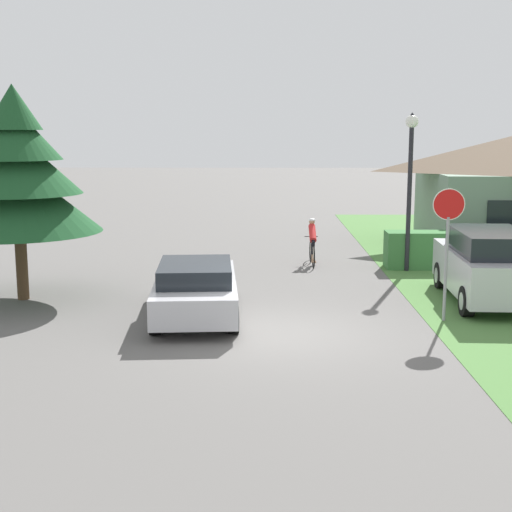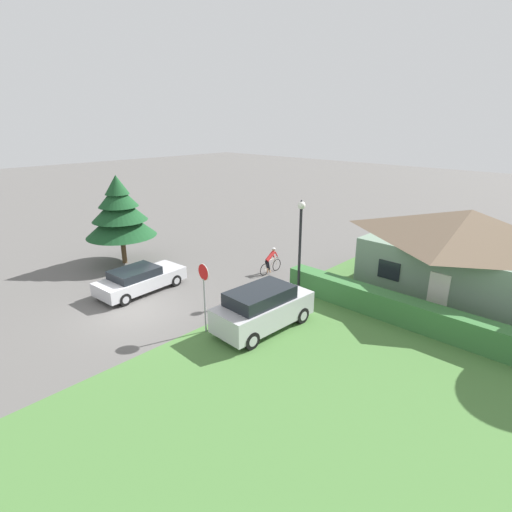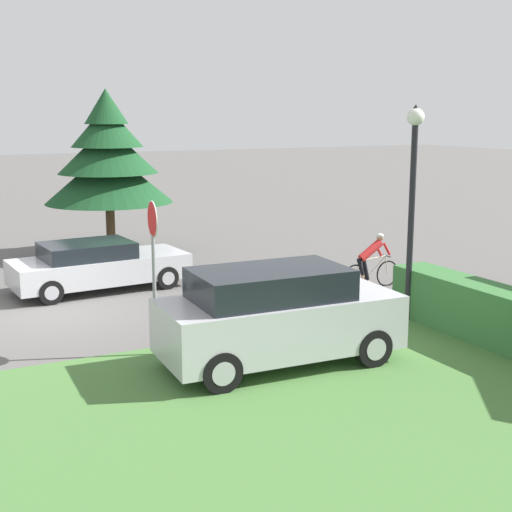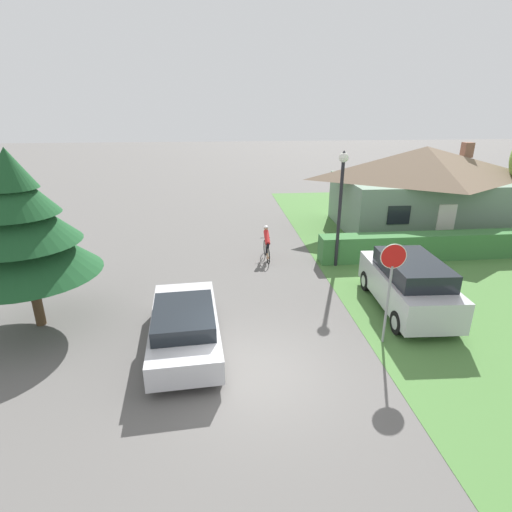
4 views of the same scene
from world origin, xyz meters
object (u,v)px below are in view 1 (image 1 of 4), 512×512
Objects in this scene: stop_sign at (448,229)px; street_lamp at (410,165)px; cyclist at (312,243)px; conifer_tall_near at (17,176)px; sedan_left_lane at (196,288)px; parked_suv_right at (488,266)px.

stop_sign is 6.02m from street_lamp.
street_lamp reaches higher than cyclist.
cyclist is 9.51m from conifer_tall_near.
cyclist is (3.15, 6.60, 0.06)m from sedan_left_lane.
cyclist is at bearing 32.38° from conifer_tall_near.
street_lamp is at bearing -51.23° from sedan_left_lane.
street_lamp is (2.86, -1.06, 2.53)m from cyclist.
cyclist reaches higher than sedan_left_lane.
conifer_tall_near is at bearing 121.48° from cyclist.
parked_suv_right is (7.22, 1.49, 0.27)m from sedan_left_lane.
conifer_tall_near is at bearing -160.00° from street_lamp.
cyclist is 0.34× the size of conifer_tall_near.
stop_sign is 10.55m from conifer_tall_near.
stop_sign is at bearing -160.86° from cyclist.
conifer_tall_near is at bearing -6.29° from stop_sign.
sedan_left_lane is at bearing -19.93° from conifer_tall_near.
parked_suv_right reaches higher than sedan_left_lane.
conifer_tall_near reaches higher than street_lamp.
cyclist is 6.54m from parked_suv_right.
sedan_left_lane is 1.03× the size of parked_suv_right.
sedan_left_lane is at bearing 104.18° from parked_suv_right.
conifer_tall_near is (-11.84, 0.19, 2.23)m from parked_suv_right.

